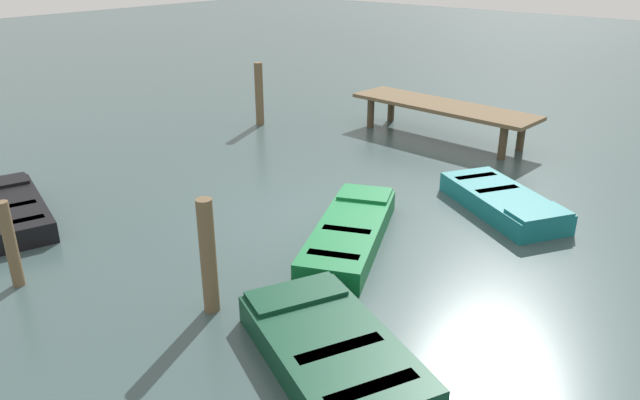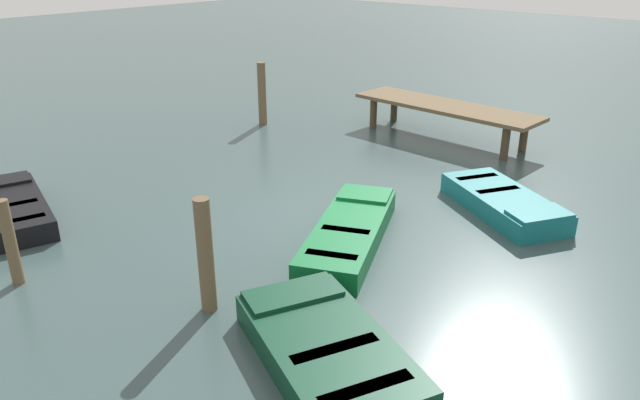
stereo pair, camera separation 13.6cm
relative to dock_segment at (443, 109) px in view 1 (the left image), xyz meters
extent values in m
plane|color=#384C4C|center=(0.85, -6.16, -0.83)|extent=(80.00, 80.00, 0.00)
cube|color=brown|center=(0.00, 0.00, 0.07)|extent=(5.29, 1.67, 0.10)
cylinder|color=#473927|center=(2.11, 0.38, -0.40)|extent=(0.20, 0.20, 0.85)
cylinder|color=#473927|center=(2.06, -0.60, -0.40)|extent=(0.20, 0.20, 0.85)
cylinder|color=#473927|center=(-2.06, 0.60, -0.40)|extent=(0.20, 0.20, 0.85)
cylinder|color=#473927|center=(-2.11, -0.38, -0.40)|extent=(0.20, 0.20, 0.85)
cube|color=#14666B|center=(3.46, -3.59, -0.63)|extent=(3.06, 2.49, 0.40)
cube|color=beige|center=(3.46, -3.59, -0.49)|extent=(2.56, 2.04, 0.04)
cube|color=#14666B|center=(4.41, -4.16, -0.40)|extent=(1.09, 1.26, 0.06)
cube|color=#9B9789|center=(3.27, -3.49, -0.45)|extent=(0.65, 0.92, 0.04)
cube|color=#9B9789|center=(2.60, -3.09, -0.45)|extent=(0.65, 0.92, 0.04)
cube|color=#0C3823|center=(3.91, -9.55, -0.63)|extent=(3.23, 2.53, 0.40)
cube|color=maroon|center=(3.91, -9.55, -0.49)|extent=(2.70, 2.05, 0.04)
cube|color=#0C3823|center=(2.89, -9.09, -0.40)|extent=(1.12, 1.48, 0.06)
cube|color=maroon|center=(4.11, -9.64, -0.45)|extent=(0.66, 1.14, 0.04)
cube|color=maroon|center=(4.83, -9.96, -0.45)|extent=(0.66, 1.14, 0.04)
cube|color=#0F602D|center=(2.01, -6.71, -0.63)|extent=(2.45, 3.59, 0.40)
cube|color=orange|center=(2.01, -6.71, -0.49)|extent=(2.01, 3.02, 0.04)
cube|color=#0F602D|center=(1.44, -5.49, -0.40)|extent=(1.21, 1.10, 0.06)
cube|color=#B06E1E|center=(2.12, -6.94, -0.45)|extent=(0.85, 0.54, 0.04)
cube|color=#B06E1E|center=(2.52, -7.80, -0.45)|extent=(0.85, 0.54, 0.04)
cube|color=black|center=(-3.57, -10.17, -0.63)|extent=(3.17, 1.95, 0.40)
cube|color=gray|center=(-3.57, -10.17, -0.49)|extent=(2.67, 1.58, 0.04)
cube|color=black|center=(-4.68, -9.84, -0.40)|extent=(0.92, 1.17, 0.06)
cube|color=#776E5D|center=(-3.36, -10.24, -0.45)|extent=(0.45, 0.91, 0.04)
cube|color=#776E5D|center=(-2.57, -10.47, -0.45)|extent=(0.45, 0.91, 0.04)
cylinder|color=brown|center=(1.78, -9.70, 0.05)|extent=(0.23, 0.23, 1.76)
cylinder|color=brown|center=(-4.79, -2.25, 0.09)|extent=(0.24, 0.24, 1.82)
cylinder|color=brown|center=(-1.09, -11.21, -0.11)|extent=(0.19, 0.19, 1.42)
camera|label=1|loc=(7.88, -14.46, 4.13)|focal=34.05mm
camera|label=2|loc=(7.98, -14.37, 4.13)|focal=34.05mm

